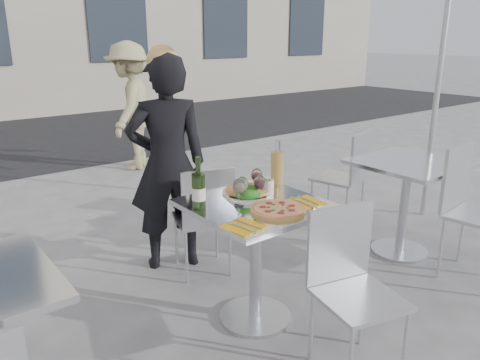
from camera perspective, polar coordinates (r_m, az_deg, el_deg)
ground at (r=2.99m, az=1.84°, el=-16.44°), size 80.00×80.00×0.00m
street_asphalt at (r=8.72m, az=-26.60°, el=4.38°), size 24.00×5.00×0.00m
main_table at (r=2.73m, az=1.94°, el=-6.98°), size 0.72×0.72×0.75m
side_table_right at (r=3.81m, az=19.58°, el=-0.92°), size 0.72×0.72×0.75m
chair_far at (r=3.26m, az=-4.31°, el=-3.97°), size 0.47×0.48×0.82m
chair_near at (r=2.46m, az=13.25°, el=-11.37°), size 0.46×0.47×0.84m
side_chair_rfar at (r=4.22m, az=13.09°, el=1.06°), size 0.49×0.50×0.87m
side_chair_rnear at (r=3.62m, az=26.25°, el=-2.34°), size 0.47×0.48×0.94m
woman_diner at (r=3.38m, az=-8.83°, el=1.88°), size 0.66×0.55×1.56m
pedestrian_b at (r=6.14m, az=-13.17°, el=8.71°), size 1.12×1.18×1.61m
pizza_near at (r=2.53m, az=4.66°, el=-3.61°), size 0.30×0.30×0.02m
pizza_far at (r=2.81m, az=0.96°, el=-1.32°), size 0.31×0.31×0.03m
salad_plate at (r=2.70m, az=0.99°, el=-1.65°), size 0.22×0.22×0.09m
wine_bottle at (r=2.53m, az=-5.07°, el=-1.15°), size 0.07×0.08×0.29m
carafe at (r=2.93m, az=4.56°, el=1.51°), size 0.08×0.08×0.29m
sugar_shaker at (r=2.78m, az=3.47°, el=-0.73°), size 0.06×0.06×0.11m
wineglass_white_a at (r=2.58m, az=-0.16°, el=-0.87°), size 0.07×0.07×0.16m
wineglass_white_b at (r=2.62m, az=0.28°, el=-0.58°), size 0.07×0.07×0.16m
wineglass_red_a at (r=2.65m, az=2.39°, el=-0.39°), size 0.07×0.07×0.16m
wineglass_red_b at (r=2.78m, az=2.05°, el=0.47°), size 0.07×0.07×0.16m
napkin_left at (r=2.33m, az=0.46°, el=-5.66°), size 0.21×0.21×0.01m
napkin_right at (r=2.69m, az=7.92°, el=-2.66°), size 0.20×0.20×0.01m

